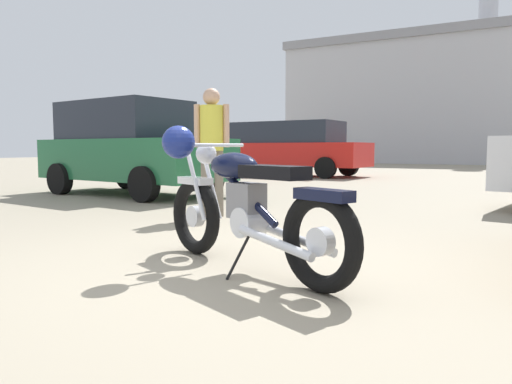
{
  "coord_description": "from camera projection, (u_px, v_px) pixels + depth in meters",
  "views": [
    {
      "loc": [
        1.91,
        -2.85,
        0.89
      ],
      "look_at": [
        -0.06,
        0.88,
        0.51
      ],
      "focal_mm": 34.07,
      "sensor_mm": 36.0,
      "label": 1
    }
  ],
  "objects": [
    {
      "name": "industrial_building",
      "position": [
        423.0,
        103.0,
        31.96
      ],
      "size": [
        15.4,
        11.19,
        15.51
      ],
      "rotation": [
        0.0,
        0.0,
        -0.02
      ],
      "color": "#B2B2B7",
      "rests_on": "ground_plane"
    },
    {
      "name": "red_hatchback_near",
      "position": [
        292.0,
        147.0,
        15.73
      ],
      "size": [
        4.84,
        2.28,
        1.74
      ],
      "rotation": [
        0.0,
        0.0,
        -0.09
      ],
      "color": "black",
      "rests_on": "ground_plane"
    },
    {
      "name": "silver_sedan_mid",
      "position": [
        131.0,
        147.0,
        9.34
      ],
      "size": [
        4.09,
        2.22,
        1.78
      ],
      "rotation": [
        0.0,
        0.0,
        -0.14
      ],
      "color": "black",
      "rests_on": "ground_plane"
    },
    {
      "name": "ground_plane",
      "position": [
        206.0,
        273.0,
        3.48
      ],
      "size": [
        80.0,
        80.0,
        0.0
      ],
      "primitive_type": "plane",
      "color": "gray"
    },
    {
      "name": "vintage_motorcycle",
      "position": [
        241.0,
        203.0,
        3.55
      ],
      "size": [
        1.96,
        0.93,
        1.07
      ],
      "rotation": [
        0.0,
        0.0,
        2.74
      ],
      "color": "black",
      "rests_on": "ground_plane"
    },
    {
      "name": "bystander",
      "position": [
        212.0,
        138.0,
        6.28
      ],
      "size": [
        0.42,
        0.3,
        1.66
      ],
      "rotation": [
        0.0,
        0.0,
        5.15
      ],
      "color": "#706656",
      "rests_on": "ground_plane"
    }
  ]
}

